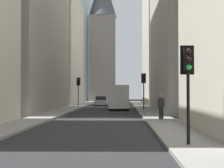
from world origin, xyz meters
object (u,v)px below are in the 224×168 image
pedestrian (161,106)px  discarded_bottle (144,114)px  traffic_light_far_junction (78,85)px  sedan_silver (101,101)px  traffic_light_midblock (144,83)px  traffic_light_foreground (188,71)px  delivery_truck (119,97)px

pedestrian → discarded_bottle: 3.91m
traffic_light_far_junction → discarded_bottle: 19.70m
sedan_silver → traffic_light_far_junction: bearing=149.3°
sedan_silver → traffic_light_midblock: (-13.02, -5.58, 2.43)m
traffic_light_foreground → discarded_bottle: traffic_light_foreground is taller
traffic_light_foreground → traffic_light_midblock: bearing=0.1°
sedan_silver → traffic_light_midblock: traffic_light_midblock is taller
delivery_truck → sedan_silver: size_ratio=1.50×
delivery_truck → pedestrian: 15.66m
traffic_light_midblock → sedan_silver: bearing=23.2°
traffic_light_far_junction → traffic_light_midblock: bearing=-134.2°
traffic_light_midblock → traffic_light_far_junction: size_ratio=1.03×
traffic_light_far_junction → traffic_light_foreground: bearing=-165.5°
sedan_silver → traffic_light_far_junction: 6.07m
pedestrian → sedan_silver: bearing=12.7°
delivery_truck → pedestrian: size_ratio=3.71×
sedan_silver → discarded_bottle: bearing=-167.6°
sedan_silver → traffic_light_far_junction: size_ratio=1.10×
traffic_light_midblock → traffic_light_far_junction: (8.21, 8.43, -0.08)m
sedan_silver → traffic_light_foreground: bearing=-171.5°
sedan_silver → pedestrian: 27.03m
traffic_light_foreground → traffic_light_midblock: size_ratio=0.92×
delivery_truck → traffic_light_foreground: (-26.67, -2.84, 1.39)m
delivery_truck → sedan_silver: (11.02, 2.80, -0.80)m
traffic_light_midblock → pedestrian: traffic_light_midblock is taller
sedan_silver → delivery_truck: bearing=-165.7°
delivery_truck → sedan_silver: 11.40m
delivery_truck → traffic_light_midblock: 3.80m
discarded_bottle → traffic_light_foreground: bearing=-177.6°
sedan_silver → traffic_light_foreground: (-37.69, -5.64, 2.18)m
discarded_bottle → traffic_light_midblock: bearing=-3.4°
delivery_truck → pedestrian: (-15.34, -3.15, -0.37)m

